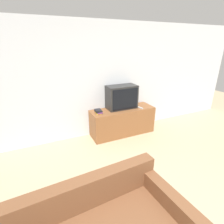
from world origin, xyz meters
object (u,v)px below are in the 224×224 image
at_px(television, 122,97).
at_px(remote_on_stand, 140,108).
at_px(tv_stand, 122,121).
at_px(book_stack, 98,111).

height_order(television, remote_on_stand, television).
xyz_separation_m(tv_stand, television, (0.00, 0.07, 0.60)).
bearing_deg(television, remote_on_stand, -26.06).
height_order(book_stack, remote_on_stand, book_stack).
relative_size(tv_stand, remote_on_stand, 9.81).
distance_m(tv_stand, remote_on_stand, 0.55).
bearing_deg(television, tv_stand, -91.78).
xyz_separation_m(tv_stand, book_stack, (-0.63, -0.02, 0.37)).
bearing_deg(television, book_stack, -172.09).
height_order(tv_stand, television, television).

